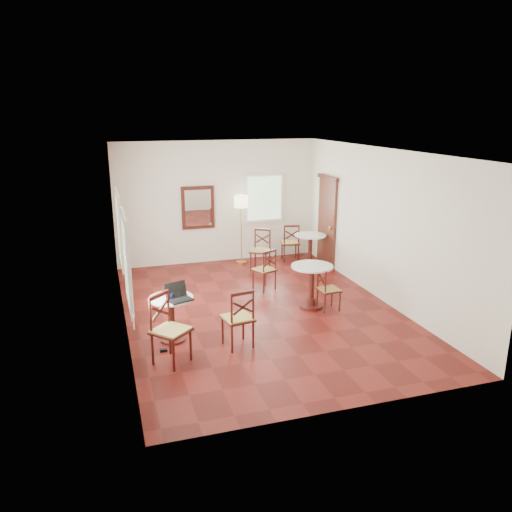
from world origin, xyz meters
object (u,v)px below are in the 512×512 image
Objects in this scene: laptop at (178,296)px; navy_mug at (171,296)px; chair_back_b at (261,250)px; cafe_table_back at (310,247)px; chair_mid_a at (265,269)px; cafe_table_near at (172,314)px; cafe_table_mid at (312,282)px; chair_back_a at (290,242)px; mouse at (174,296)px; chair_mid_b at (328,289)px; power_adapter at (163,350)px; floor_lamp at (241,206)px; water_glass at (179,295)px; chair_near_a at (238,318)px; chair_near_b at (169,329)px.

navy_mug is at bearing 134.34° from laptop.
chair_back_b is at bearing 52.45° from navy_mug.
chair_mid_a is (-1.56, -1.25, -0.05)m from cafe_table_back.
laptop reaches higher than navy_mug.
cafe_table_near is 6.02× the size of navy_mug.
chair_back_a is (0.76, 3.09, -0.05)m from cafe_table_mid.
laptop is (0.10, -0.13, 0.36)m from cafe_table_near.
laptop is 5.24× the size of mouse.
power_adapter is (-3.23, -0.83, -0.39)m from chair_mid_b.
power_adapter is at bearing 59.58° from chair_back_a.
chair_mid_b reaches higher than cafe_table_near.
cafe_table_near is at bearing -94.53° from chair_back_b.
floor_lamp reaches higher than cafe_table_near.
water_glass is at bearing -164.08° from cafe_table_mid.
cafe_table_mid is 0.85× the size of chair_near_a.
chair_mid_b is 3.35m from chair_back_a.
chair_near_a is at bearing -28.17° from water_glass.
cafe_table_near is 2.95m from chair_mid_a.
chair_mid_b is at bearing -163.39° from chair_near_a.
navy_mug is at bearing 59.20° from chair_back_a.
cafe_table_back is (1.03, 2.47, -0.03)m from cafe_table_mid.
cafe_table_mid is at bearing -112.57° from cafe_table_back.
chair_near_a is at bearing 113.82° from chair_mid_b.
power_adapter is at bearing 102.05° from chair_mid_b.
chair_back_b is at bearing 94.34° from cafe_table_mid.
chair_mid_a is 2.93m from water_glass.
cafe_table_mid is at bearing -51.95° from chair_back_b.
laptop is at bearing 26.07° from chair_near_b.
chair_back_b is 11.18× the size of water_glass.
cafe_table_mid is (2.78, 0.69, 0.05)m from cafe_table_near.
chair_back_b is 8.63× the size of power_adapter.
navy_mug is at bearing -93.84° from chair_back_b.
chair_near_b is (-2.92, -1.43, 0.01)m from cafe_table_mid.
laptop is at bearing -33.94° from chair_near_a.
chair_near_a reaches higher than chair_mid_b.
navy_mug is (-3.81, -3.25, 0.32)m from cafe_table_back.
navy_mug is at bearing 98.01° from chair_mid_b.
cafe_table_near is 8.76× the size of mouse.
navy_mug is (-3.02, -0.56, 0.40)m from chair_mid_b.
navy_mug is 0.86m from power_adapter.
chair_mid_b reaches higher than mouse.
navy_mug is (-3.54, -3.87, 0.34)m from chair_back_a.
power_adapter is at bearing -119.49° from cafe_table_near.
cafe_table_mid is 3.25m from chair_near_b.
floor_lamp is at bearing 9.22° from chair_mid_b.
floor_lamp reaches higher than chair_near_b.
chair_mid_b is at bearing -41.94° from cafe_table_mid.
chair_back_a is 5.16m from water_glass.
chair_near_b is 3.39m from chair_mid_b.
floor_lamp is (1.32, 4.50, 0.95)m from chair_near_a.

